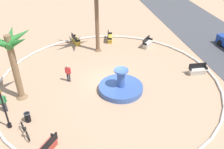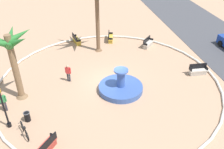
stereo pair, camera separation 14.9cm
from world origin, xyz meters
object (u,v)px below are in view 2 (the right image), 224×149
bench_west (76,40)px  bench_southwest (110,38)px  lamppost (1,99)px  palm_tree_by_curb (11,52)px  bench_east (198,71)px  person_pedestrian_stroll (68,72)px  fountain (121,87)px  bicycle_red_frame (25,130)px  trash_bin (27,116)px  person_cyclist_helmet (3,101)px  bench_southeast (46,147)px  bench_north (148,44)px

bench_west → bench_southwest: bearing=87.3°
lamppost → palm_tree_by_curb: bearing=170.4°
bench_east → person_pedestrian_stroll: bearing=-96.1°
fountain → bicycle_red_frame: fountain is taller
bench_east → trash_bin: (3.11, -14.38, 0.04)m
person_cyclist_helmet → fountain: bearing=94.8°
person_cyclist_helmet → trash_bin: bearing=50.2°
bench_southeast → bench_southwest: bearing=154.8°
fountain → bench_north: (-7.11, 4.67, 0.05)m
lamppost → bicycle_red_frame: size_ratio=2.50×
palm_tree_by_curb → bench_east: bearing=91.0°
fountain → palm_tree_by_curb: 8.59m
bench_east → lamppost: lamppost is taller
bench_north → trash_bin: (9.25, -11.78, 0.04)m
fountain → bench_southwest: (-9.33, 1.00, 0.05)m
fountain → trash_bin: fountain is taller
bench_north → person_pedestrian_stroll: (4.93, -8.70, 0.54)m
fountain → person_cyclist_helmet: 8.83m
palm_tree_by_curb → person_pedestrian_stroll: palm_tree_by_curb is taller
lamppost → bicycle_red_frame: bearing=48.7°
fountain → lamppost: (2.47, -8.28, 2.07)m
bench_east → bench_north: size_ratio=1.08×
bench_east → person_pedestrian_stroll: size_ratio=1.02×
lamppost → person_pedestrian_stroll: size_ratio=2.53×
bench_southwest → person_cyclist_helmet: size_ratio=1.05×
palm_tree_by_curb → bench_west: (-8.81, 4.97, -3.60)m
bench_southeast → person_cyclist_helmet: person_cyclist_helmet is taller
bench_west → trash_bin: 12.43m
lamppost → person_pedestrian_stroll: bearing=137.6°
bench_east → bench_north: same height
bench_southwest → bicycle_red_frame: size_ratio=1.03×
bench_west → person_pedestrian_stroll: bearing=-9.7°
fountain → bench_east: (-0.97, 7.27, 0.05)m
bench_southeast → palm_tree_by_curb: bearing=-161.3°
lamppost → person_pedestrian_stroll: lamppost is taller
person_pedestrian_stroll → bench_east: bearing=83.9°
bench_west → person_cyclist_helmet: (10.25, -6.01, 0.55)m
lamppost → person_cyclist_helmet: lamppost is taller
bench_southwest → person_pedestrian_stroll: (7.15, -5.03, 0.54)m
fountain → bench_north: bearing=146.7°
bench_east → lamppost: (3.44, -15.55, 2.02)m
bench_north → bench_southwest: size_ratio=0.90×
person_pedestrian_stroll → lamppost: bearing=-42.4°
palm_tree_by_curb → trash_bin: size_ratio=7.57×
bench_north → bench_southwest: same height
bench_north → lamppost: (9.58, -12.96, 2.02)m
bench_east → lamppost: size_ratio=0.40×
bicycle_red_frame → person_pedestrian_stroll: (-5.64, 3.13, 0.51)m
bench_east → bicycle_red_frame: bearing=-72.9°
bench_west → bicycle_red_frame: bench_west is taller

